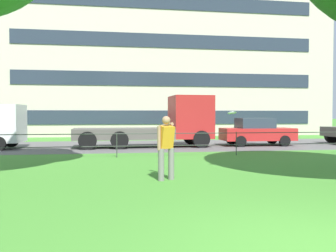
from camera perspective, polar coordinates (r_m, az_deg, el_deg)
ground_plane at (r=5.14m, az=23.88°, el=-17.72°), size 300.00×300.00×0.00m
street_strip at (r=20.13m, az=-1.15°, el=-3.10°), size 80.00×7.77×0.01m
park_fence at (r=14.72m, az=1.62°, el=-2.26°), size 35.15×0.04×1.00m
person_thrower at (r=9.32m, az=-0.35°, el=-3.15°), size 0.48×0.88×1.68m
frisbee at (r=11.18m, az=10.21°, el=2.10°), size 0.30×0.30×0.08m
flatbed_truck_right at (r=19.26m, az=-0.66°, el=0.30°), size 7.37×2.62×2.75m
car_red_far_left at (r=20.60m, az=13.98°, el=-0.88°), size 4.04×1.88×1.54m
apartment_building_background at (r=35.74m, az=-1.49°, el=14.14°), size 28.97×12.83×18.74m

